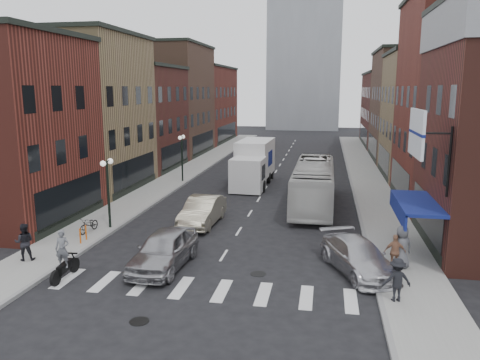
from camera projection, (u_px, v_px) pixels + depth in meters
name	position (u px, v px, depth m)	size (l,w,h in m)	color
ground	(219.00, 263.00, 21.95)	(160.00, 160.00, 0.00)	black
sidewalk_left	(184.00, 173.00, 44.68)	(3.00, 74.00, 0.15)	gray
sidewalk_right	(367.00, 179.00, 41.65)	(3.00, 74.00, 0.15)	gray
curb_left	(199.00, 175.00, 44.43)	(0.20, 74.00, 0.16)	gray
curb_right	(350.00, 180.00, 41.94)	(0.20, 74.00, 0.16)	gray
crosswalk_stripes	(203.00, 289.00, 19.06)	(12.00, 2.20, 0.01)	silver
bldg_left_mid_a	(73.00, 113.00, 36.94)	(10.30, 10.20, 12.30)	olive
bldg_left_mid_b	(127.00, 118.00, 46.79)	(10.30, 10.20, 10.30)	#4D231B
bldg_left_far_a	(163.00, 100.00, 57.11)	(10.30, 12.20, 13.30)	brown
bldg_left_far_b	(195.00, 104.00, 70.81)	(10.30, 16.20, 11.30)	maroon
bldg_right_mid_b	(444.00, 116.00, 41.35)	(10.30, 10.20, 11.30)	olive
bldg_right_far_a	(421.00, 106.00, 51.87)	(10.30, 12.20, 12.30)	brown
bldg_right_far_b	(401.00, 109.00, 65.57)	(10.30, 16.20, 10.30)	#4D231B
awning_blue	(413.00, 204.00, 22.27)	(1.80, 5.00, 0.78)	navy
billboard_sign	(419.00, 135.00, 19.72)	(1.52, 3.00, 3.70)	black
distant_tower	(307.00, 1.00, 92.40)	(14.00, 14.00, 50.00)	#9399A0
streetlamp_near	(108.00, 180.00, 26.57)	(0.32, 1.22, 4.11)	black
streetlamp_far	(182.00, 149.00, 40.08)	(0.32, 1.22, 4.11)	black
bike_rack	(83.00, 234.00, 24.45)	(0.08, 0.68, 0.80)	#D8590C
box_truck	(253.00, 164.00, 39.30)	(2.81, 8.56, 3.69)	silver
motorcycle_rider	(63.00, 256.00, 19.88)	(0.65, 2.16, 2.20)	black
transit_bus	(314.00, 184.00, 32.14)	(2.64, 11.27, 3.14)	silver
sedan_left_near	(164.00, 250.00, 21.23)	(2.02, 5.03, 1.71)	#A5A5AA
sedan_left_far	(202.00, 211.00, 28.01)	(1.75, 5.02, 1.65)	#BFB69B
curb_car	(358.00, 257.00, 20.69)	(2.03, 4.99, 1.45)	silver
parked_bicycle	(89.00, 225.00, 26.07)	(0.57, 1.64, 0.86)	black
ped_left_solo	(24.00, 242.00, 21.73)	(0.86, 0.50, 1.77)	black
ped_right_a	(397.00, 280.00, 17.56)	(1.08, 0.54, 1.68)	black
ped_right_b	(395.00, 252.00, 20.67)	(0.93, 0.47, 1.59)	#98684D
ped_right_c	(402.00, 247.00, 20.75)	(0.95, 0.62, 1.94)	#515258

